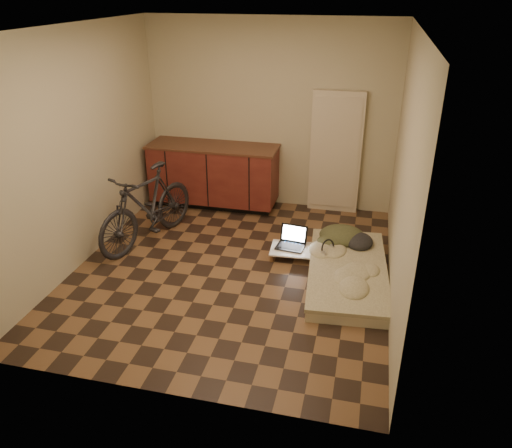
% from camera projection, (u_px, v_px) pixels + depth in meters
% --- Properties ---
extents(room_shell, '(3.50, 4.00, 2.60)m').
position_uv_depth(room_shell, '(230.00, 161.00, 5.18)').
color(room_shell, brown).
rests_on(room_shell, ground).
extents(cabinets, '(1.84, 0.62, 0.91)m').
position_uv_depth(cabinets, '(214.00, 175.00, 7.19)').
color(cabinets, black).
rests_on(cabinets, ground).
extents(appliance_panel, '(0.70, 0.10, 1.70)m').
position_uv_depth(appliance_panel, '(336.00, 153.00, 6.88)').
color(appliance_panel, beige).
rests_on(appliance_panel, ground).
extents(bicycle, '(0.98, 1.73, 1.07)m').
position_uv_depth(bicycle, '(146.00, 203.00, 6.12)').
color(bicycle, black).
rests_on(bicycle, ground).
extents(futon, '(0.99, 1.83, 0.15)m').
position_uv_depth(futon, '(347.00, 272.00, 5.52)').
color(futon, beige).
rests_on(futon, ground).
extents(clothing_pile, '(0.62, 0.53, 0.23)m').
position_uv_depth(clothing_pile, '(347.00, 232.00, 5.99)').
color(clothing_pile, '#3A3F24').
rests_on(clothing_pile, futon).
extents(headphones, '(0.30, 0.31, 0.15)m').
position_uv_depth(headphones, '(328.00, 247.00, 5.73)').
color(headphones, black).
rests_on(headphones, futon).
extents(lap_desk, '(0.65, 0.44, 0.10)m').
position_uv_depth(lap_desk, '(297.00, 250.00, 5.96)').
color(lap_desk, brown).
rests_on(lap_desk, ground).
extents(laptop, '(0.36, 0.33, 0.23)m').
position_uv_depth(laptop, '(292.00, 242.00, 6.01)').
color(laptop, black).
rests_on(laptop, lap_desk).
extents(mouse, '(0.10, 0.12, 0.04)m').
position_uv_depth(mouse, '(316.00, 250.00, 5.88)').
color(mouse, white).
rests_on(mouse, lap_desk).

